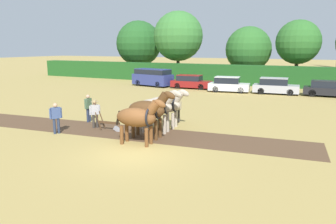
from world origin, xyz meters
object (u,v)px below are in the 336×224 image
at_px(parked_car_left, 191,82).
at_px(parked_car_center_right, 328,89).
at_px(tree_center, 298,42).
at_px(plow, 111,125).
at_px(parked_van, 153,77).
at_px(tree_center_left, 248,49).
at_px(farmer_onlooker_left, 56,116).
at_px(farmer_at_plow, 95,112).
at_px(farmer_onlooker_right, 88,106).
at_px(parked_car_center, 275,86).
at_px(farmer_beside_team, 178,107).
at_px(tree_far_left, 139,43).
at_px(draft_horse_lead_left, 138,117).
at_px(draft_horse_trail_left, 157,107).
at_px(draft_horse_trail_right, 165,105).
at_px(draft_horse_lead_right, 148,110).
at_px(tree_left, 178,36).
at_px(parked_car_center_left, 228,85).

relative_size(parked_car_left, parked_car_center_right, 1.05).
bearing_deg(tree_center, parked_car_left, -137.88).
relative_size(plow, parked_van, 0.30).
height_order(tree_center_left, parked_van, tree_center_left).
distance_m(farmer_onlooker_left, parked_van, 22.16).
bearing_deg(farmer_at_plow, parked_van, 144.37).
relative_size(tree_center, parked_car_center_right, 1.81).
distance_m(farmer_onlooker_right, parked_car_center_right, 22.61).
relative_size(farmer_onlooker_right, parked_car_center_right, 0.40).
relative_size(farmer_onlooker_right, parked_van, 0.33).
xyz_separation_m(farmer_onlooker_right, parked_car_center, (8.47, 18.00, -0.24)).
bearing_deg(tree_center_left, farmer_at_plow, -93.04).
xyz_separation_m(farmer_beside_team, parked_car_center, (3.42, 15.72, -0.19)).
relative_size(tree_center_left, parked_van, 1.43).
xyz_separation_m(tree_far_left, draft_horse_lead_left, (19.77, -32.49, -3.80)).
height_order(plow, farmer_beside_team, farmer_beside_team).
distance_m(draft_horse_trail_left, farmer_beside_team, 2.63).
xyz_separation_m(tree_far_left, draft_horse_trail_right, (19.38, -28.87, -3.78)).
relative_size(draft_horse_trail_left, parked_van, 0.51).
relative_size(tree_center, draft_horse_trail_left, 3.00).
height_order(farmer_onlooker_left, parked_van, parked_van).
distance_m(farmer_beside_team, parked_van, 19.28).
bearing_deg(parked_car_center, draft_horse_trail_right, -106.65).
bearing_deg(parked_car_center, parked_car_left, 173.47).
bearing_deg(parked_car_left, tree_far_left, 136.50).
bearing_deg(parked_car_center_right, plow, -119.00).
bearing_deg(parked_car_center, draft_horse_lead_right, -104.47).
relative_size(tree_left, farmer_onlooker_left, 5.74).
xyz_separation_m(farmer_onlooker_right, parked_car_center_left, (3.90, 17.34, -0.25)).
height_order(parked_van, parked_car_center_left, parked_van).
bearing_deg(farmer_at_plow, draft_horse_trail_left, 45.95).
xyz_separation_m(tree_center_left, draft_horse_trail_right, (1.92, -28.73, -2.92)).
height_order(tree_left, parked_car_center_right, tree_left).
relative_size(tree_center_left, farmer_onlooker_left, 4.38).
xyz_separation_m(farmer_beside_team, parked_car_center_left, (-1.15, 15.06, -0.21)).
relative_size(tree_center, draft_horse_lead_right, 2.91).
bearing_deg(farmer_onlooker_right, tree_center_left, 79.09).
height_order(farmer_onlooker_right, parked_van, parked_van).
bearing_deg(draft_horse_lead_right, parked_car_center, 74.22).
relative_size(tree_center, farmer_at_plow, 4.81).
bearing_deg(draft_horse_lead_right, farmer_at_plow, 166.91).
bearing_deg(plow, parked_car_center, 66.74).
relative_size(draft_horse_lead_right, farmer_onlooker_left, 1.61).
xyz_separation_m(draft_horse_lead_left, parked_car_center, (3.17, 20.72, -0.56)).
relative_size(draft_horse_trail_right, plow, 1.74).
bearing_deg(farmer_onlooker_right, farmer_at_plow, -42.92).
relative_size(tree_center_left, tree_center, 0.94).
height_order(tree_center, parked_car_center_right, tree_center).
xyz_separation_m(tree_far_left, parked_car_center_right, (27.63, -11.38, -4.40)).
xyz_separation_m(tree_left, farmer_onlooker_right, (6.66, -27.75, -5.08)).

